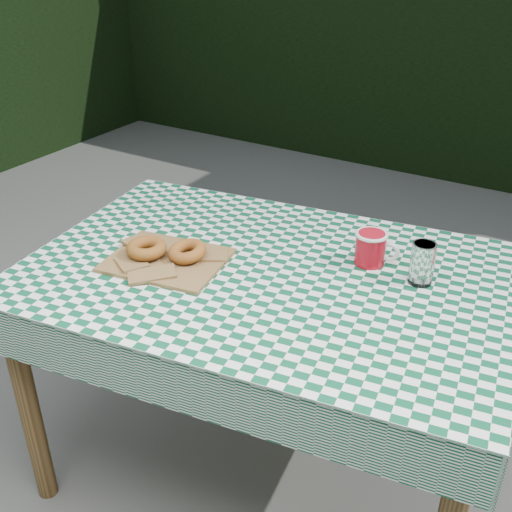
{
  "coord_description": "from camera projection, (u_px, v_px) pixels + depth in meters",
  "views": [
    {
      "loc": [
        0.87,
        -1.25,
        1.61
      ],
      "look_at": [
        0.09,
        0.02,
        0.79
      ],
      "focal_mm": 43.2,
      "sensor_mm": 36.0,
      "label": 1
    }
  ],
  "objects": [
    {
      "name": "ground",
      "position": [
        229.0,
        452.0,
        2.11
      ],
      "size": [
        60.0,
        60.0,
        0.0
      ],
      "primitive_type": "plane",
      "color": "#5A5954",
      "rests_on": "ground"
    },
    {
      "name": "bagel_front",
      "position": [
        146.0,
        248.0,
        1.74
      ],
      "size": [
        0.16,
        0.16,
        0.04
      ],
      "primitive_type": "torus",
      "rotation": [
        0.0,
        0.0,
        0.48
      ],
      "color": "#985A1F",
      "rests_on": "paper_bag"
    },
    {
      "name": "paper_bag",
      "position": [
        167.0,
        259.0,
        1.74
      ],
      "size": [
        0.36,
        0.3,
        0.02
      ],
      "primitive_type": "cube",
      "rotation": [
        0.0,
        0.0,
        0.16
      ],
      "color": "olive",
      "rests_on": "tablecloth"
    },
    {
      "name": "tablecloth",
      "position": [
        266.0,
        271.0,
        1.7
      ],
      "size": [
        1.43,
        1.06,
        0.01
      ],
      "primitive_type": "cube",
      "rotation": [
        0.0,
        0.0,
        0.14
      ],
      "color": "#0B4B2E",
      "rests_on": "table"
    },
    {
      "name": "coffee_mug",
      "position": [
        370.0,
        248.0,
        1.71
      ],
      "size": [
        0.19,
        0.19,
        0.09
      ],
      "primitive_type": null,
      "rotation": [
        0.0,
        0.0,
        0.14
      ],
      "color": "#A10A16",
      "rests_on": "tablecloth"
    },
    {
      "name": "table",
      "position": [
        265.0,
        378.0,
        1.88
      ],
      "size": [
        1.41,
        1.04,
        0.75
      ],
      "primitive_type": "cube",
      "rotation": [
        0.0,
        0.0,
        0.14
      ],
      "color": "#51371B",
      "rests_on": "ground"
    },
    {
      "name": "hedge_north",
      "position": [
        492.0,
        39.0,
        4.07
      ],
      "size": [
        7.0,
        0.7,
        1.8
      ],
      "primitive_type": "cube",
      "color": "black",
      "rests_on": "ground"
    },
    {
      "name": "drinking_glass",
      "position": [
        422.0,
        263.0,
        1.62
      ],
      "size": [
        0.07,
        0.07,
        0.12
      ],
      "primitive_type": "cylinder",
      "rotation": [
        0.0,
        0.0,
        0.03
      ],
      "color": "white",
      "rests_on": "tablecloth"
    },
    {
      "name": "bagel_back",
      "position": [
        187.0,
        251.0,
        1.72
      ],
      "size": [
        0.15,
        0.15,
        0.03
      ],
      "primitive_type": "torus",
      "rotation": [
        0.0,
        0.0,
        -0.59
      ],
      "color": "#9A631F",
      "rests_on": "paper_bag"
    }
  ]
}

